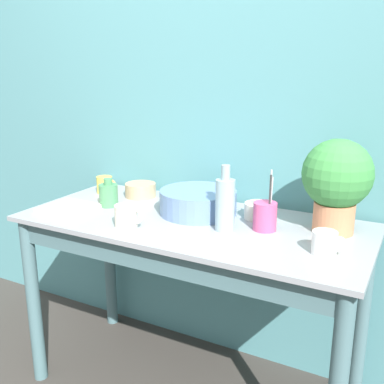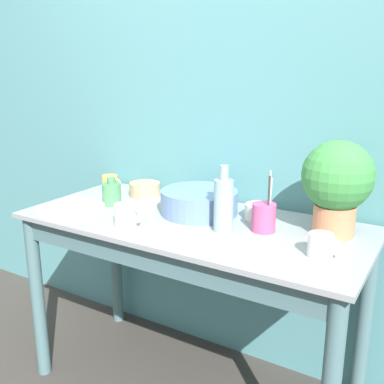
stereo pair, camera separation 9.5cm
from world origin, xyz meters
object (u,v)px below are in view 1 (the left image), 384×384
Objects in this scene: bowl_wash_large at (198,202)px; mug_white at (325,243)px; bottle_short at (109,195)px; potted_plant at (337,180)px; tray_board at (69,208)px; mug_cream at (126,216)px; utensil_cup at (265,216)px; mug_yellow at (105,185)px; bottle_tall at (225,203)px; bowl_small_cream at (259,211)px; bowl_small_tan at (141,190)px.

mug_white is (0.58, -0.19, -0.01)m from bowl_wash_large.
bottle_short reaches higher than bowl_wash_large.
tray_board is (-1.08, -0.26, -0.20)m from potted_plant.
tray_board is (-0.35, 0.05, -0.04)m from mug_cream.
bowl_wash_large is 0.33m from mug_cream.
mug_yellow is at bearing 171.45° from utensil_cup.
potted_plant is at bearing 25.22° from bottle_tall.
bowl_wash_large is at bearing -175.98° from potted_plant.
mug_cream is 0.54m from utensil_cup.
bowl_small_cream is (-0.30, 0.02, -0.17)m from potted_plant.
potted_plant reaches higher than mug_cream.
potted_plant is 2.79× the size of bottle_short.
bowl_small_cream is 0.52× the size of utensil_cup.
bowl_wash_large reaches higher than bowl_small_tan.
mug_yellow is (-0.39, 0.35, -0.00)m from mug_cream.
utensil_cup reaches higher than tray_board.
mug_cream is 0.54m from bowl_small_cream.
mug_cream reaches higher than tray_board.
bottle_short reaches higher than bowl_small_tan.
mug_yellow is at bearing 137.78° from mug_cream.
mug_cream is at bearing -141.86° from bowl_small_cream.
tray_board is (-0.85, -0.17, -0.05)m from utensil_cup.
bowl_small_cream is at bearing 176.64° from potted_plant.
potted_plant is 1.13m from mug_yellow.
bottle_short reaches higher than mug_white.
bottle_tall is 2.21× the size of mug_white.
mug_white is at bearing -18.29° from bowl_wash_large.
utensil_cup is (-0.26, 0.13, 0.02)m from mug_white.
utensil_cup is at bearing 23.95° from mug_cream.
bottle_short is 1.04× the size of bowl_small_cream.
bowl_wash_large reaches higher than tray_board.
tray_board is at bearing -83.05° from mug_yellow.
bowl_wash_large is at bearing 58.30° from mug_cream.
bowl_small_tan is (-0.55, 0.24, -0.07)m from bottle_tall.
bottle_tall is at bearing -15.62° from mug_yellow.
mug_yellow is at bearing 172.63° from bowl_wash_large.
mug_cream is (-0.73, -0.32, -0.16)m from potted_plant.
bottle_tall is at bearing 21.79° from mug_cream.
bottle_tall reaches higher than bowl_small_tan.
mug_yellow reaches higher than bowl_small_cream.
mug_yellow is 0.50× the size of tray_board.
utensil_cup is at bearing 2.78° from bottle_short.
utensil_cup is at bearing -10.60° from bowl_wash_large.
bottle_tall is 1.08× the size of utensil_cup.
mug_white is 0.75m from mug_cream.
utensil_cup is at bearing 11.09° from tray_board.
bowl_small_tan is at bearing 78.46° from bottle_short.
bowl_small_tan is (-0.19, 0.38, -0.01)m from mug_cream.
tray_board is (-0.12, -0.13, -0.05)m from bottle_short.
bowl_wash_large is 0.24m from bottle_tall.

